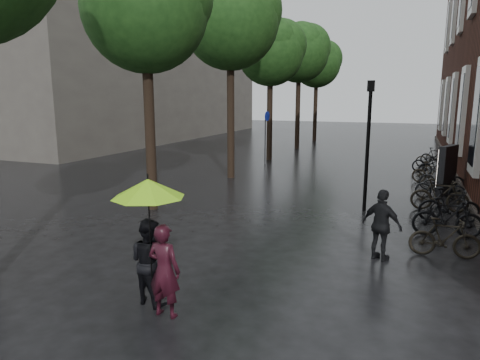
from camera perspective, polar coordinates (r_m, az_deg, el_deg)
The scene contains 11 objects.
ground at distance 6.72m, azimuth -15.23°, elevation -21.46°, with size 120.00×120.00×0.00m, color black.
bg_building at distance 41.45m, azimuth -16.86°, elevation 15.28°, with size 16.00×30.00×14.00m, color #47423D.
street_trees at distance 21.90m, azimuth 1.63°, elevation 18.25°, with size 4.33×34.03×8.91m.
person_burgundy at distance 7.22m, azimuth -10.07°, elevation -11.80°, with size 0.58×0.38×1.58m, color black.
person_black at distance 7.72m, azimuth -11.98°, elevation -10.53°, with size 0.74×0.58×1.53m, color black.
lime_umbrella at distance 7.03m, azimuth -12.16°, elevation -1.09°, with size 1.20×1.20×1.76m.
pedestrian_walking at distance 9.95m, azimuth 18.38°, elevation -5.74°, with size 0.94×0.39×1.60m, color black.
parked_bicycles at distance 18.10m, azimuth 24.87°, elevation 0.12°, with size 2.00×15.58×1.03m.
ad_lightbox at distance 17.65m, azimuth 25.86°, elevation 1.23°, with size 0.28×1.21×1.82m.
lamp_post at distance 13.91m, azimuth 16.74°, elevation 6.00°, with size 0.21×0.21×4.07m.
cycle_sign at distance 23.09m, azimuth 3.50°, elevation 6.75°, with size 0.15×0.51×2.83m.
Camera 1 is at (3.56, -4.45, 3.56)m, focal length 32.00 mm.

